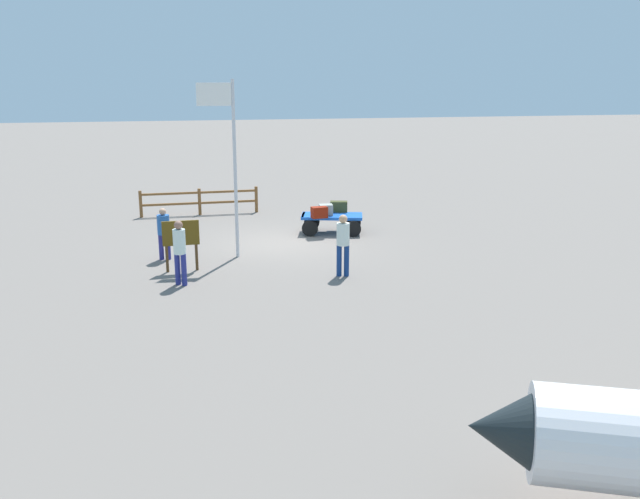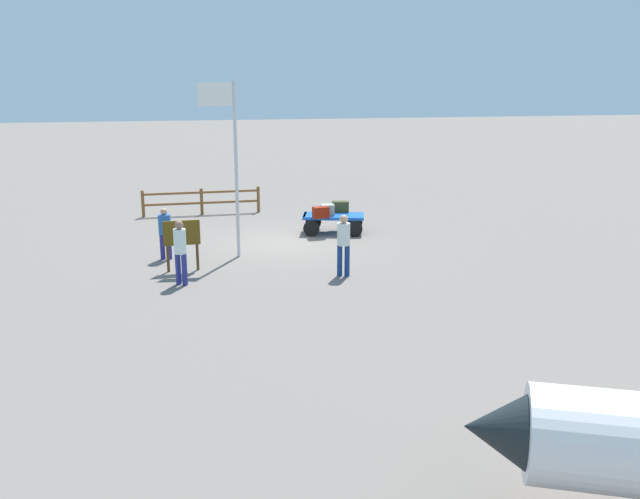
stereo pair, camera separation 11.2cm
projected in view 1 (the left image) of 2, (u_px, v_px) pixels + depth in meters
The scene contains 11 objects.
ground_plane at pixel (285, 242), 22.11m from camera, with size 120.00×120.00×0.00m, color slate.
luggage_cart at pixel (331, 220), 23.26m from camera, with size 2.24×1.59×0.64m.
suitcase_tan at pixel (326, 210), 23.13m from camera, with size 0.48×0.40×0.36m.
suitcase_navy at pixel (339, 207), 23.65m from camera, with size 0.65×0.45×0.37m.
suitcase_grey at pixel (319, 212), 22.68m from camera, with size 0.56×0.38×0.37m.
worker_lead at pixel (343, 240), 18.20m from camera, with size 0.43×0.43×1.69m.
worker_trailing at pixel (164, 230), 19.86m from camera, with size 0.41×0.41×1.54m.
worker_supervisor at pixel (180, 248), 17.42m from camera, with size 0.44×0.44×1.70m.
flagpole at pixel (230, 151), 19.56m from camera, with size 1.07×0.11×5.17m.
signboard at pixel (181, 238), 18.66m from camera, with size 1.01×0.12×1.43m.
wooden_fence at pixel (199, 200), 26.26m from camera, with size 4.53×0.24×1.02m.
Camera 1 is at (3.19, 21.25, 5.33)m, focal length 38.21 mm.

